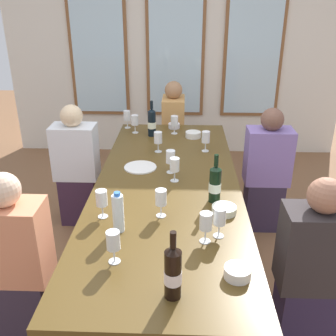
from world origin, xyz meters
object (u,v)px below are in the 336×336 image
(dining_table, at_px, (167,191))
(wine_glass_8, at_px, (174,122))
(wine_glass_4, at_px, (220,217))
(wine_bottle_2, at_px, (173,272))
(seated_person_2, at_px, (17,266))
(wine_glass_6, at_px, (206,138))
(tasting_bowl_2, at_px, (224,210))
(wine_glass_9, at_px, (171,158))
(water_bottle, at_px, (118,213))
(wine_glass_7, at_px, (161,199))
(wine_glass_11, at_px, (102,199))
(tasting_bowl_3, at_px, (193,135))
(seated_person_0, at_px, (77,169))
(seated_person_1, at_px, (266,174))
(wine_glass_1, at_px, (135,120))
(tasting_bowl_1, at_px, (237,272))
(wine_glass_2, at_px, (175,166))
(seated_person_3, at_px, (311,273))
(tasting_bowl_0, at_px, (174,126))
(wine_glass_5, at_px, (158,139))
(seated_person_4, at_px, (173,133))
(wine_glass_0, at_px, (206,222))
(wine_bottle_1, at_px, (152,122))
(wine_glass_3, at_px, (113,242))
(wine_glass_10, at_px, (127,116))
(wine_bottle_0, at_px, (215,184))

(dining_table, xyz_separation_m, wine_glass_8, (0.02, 1.06, 0.18))
(wine_glass_4, bearing_deg, wine_bottle_2, -116.74)
(seated_person_2, bearing_deg, wine_glass_6, 48.78)
(tasting_bowl_2, relative_size, wine_glass_9, 0.86)
(water_bottle, distance_m, wine_glass_7, 0.28)
(wine_glass_11, bearing_deg, water_bottle, -49.96)
(tasting_bowl_3, distance_m, wine_glass_6, 0.37)
(seated_person_0, bearing_deg, seated_person_1, -1.35)
(wine_glass_8, height_order, seated_person_0, seated_person_0)
(tasting_bowl_3, bearing_deg, tasting_bowl_2, -83.32)
(wine_glass_1, distance_m, seated_person_0, 0.71)
(tasting_bowl_1, relative_size, wine_glass_2, 0.73)
(tasting_bowl_2, bearing_deg, seated_person_3, -30.33)
(tasting_bowl_3, relative_size, wine_glass_7, 0.81)
(tasting_bowl_2, height_order, wine_glass_6, wine_glass_6)
(dining_table, xyz_separation_m, tasting_bowl_0, (0.02, 1.22, 0.09))
(seated_person_1, bearing_deg, wine_bottle_2, -113.47)
(wine_glass_4, relative_size, seated_person_3, 0.16)
(water_bottle, distance_m, seated_person_3, 1.13)
(wine_bottle_2, bearing_deg, wine_glass_5, 95.67)
(wine_bottle_2, xyz_separation_m, tasting_bowl_3, (0.13, 2.08, -0.10))
(seated_person_0, relative_size, seated_person_4, 1.00)
(wine_glass_4, bearing_deg, tasting_bowl_1, -79.80)
(tasting_bowl_1, distance_m, tasting_bowl_2, 0.59)
(seated_person_3, bearing_deg, seated_person_2, -179.98)
(wine_glass_0, xyz_separation_m, wine_glass_4, (0.08, 0.05, 0.00))
(wine_glass_9, height_order, seated_person_4, seated_person_4)
(dining_table, bearing_deg, wine_bottle_1, 100.42)
(tasting_bowl_3, distance_m, wine_glass_0, 1.66)
(wine_glass_11, bearing_deg, wine_glass_0, -21.20)
(wine_glass_3, bearing_deg, seated_person_4, 85.00)
(tasting_bowl_1, relative_size, tasting_bowl_2, 0.85)
(wine_glass_4, distance_m, seated_person_2, 1.19)
(wine_bottle_1, bearing_deg, wine_glass_4, -73.37)
(wine_glass_8, relative_size, seated_person_2, 0.16)
(wine_glass_6, bearing_deg, wine_glass_0, -92.84)
(dining_table, distance_m, seated_person_0, 1.09)
(wine_glass_10, height_order, seated_person_1, seated_person_1)
(wine_glass_0, relative_size, wine_glass_11, 1.00)
(seated_person_2, relative_size, seated_person_3, 1.00)
(tasting_bowl_3, distance_m, wine_glass_4, 1.61)
(wine_glass_5, distance_m, wine_glass_9, 0.43)
(wine_glass_9, xyz_separation_m, seated_person_2, (-0.85, -0.85, -0.33))
(wine_glass_0, relative_size, wine_glass_4, 1.00)
(wine_glass_7, height_order, wine_glass_8, same)
(wine_glass_6, height_order, seated_person_3, seated_person_3)
(wine_bottle_0, height_order, seated_person_4, seated_person_4)
(tasting_bowl_0, relative_size, tasting_bowl_1, 0.88)
(tasting_bowl_0, xyz_separation_m, wine_glass_3, (-0.24, -2.12, 0.09))
(tasting_bowl_2, distance_m, seated_person_4, 2.12)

